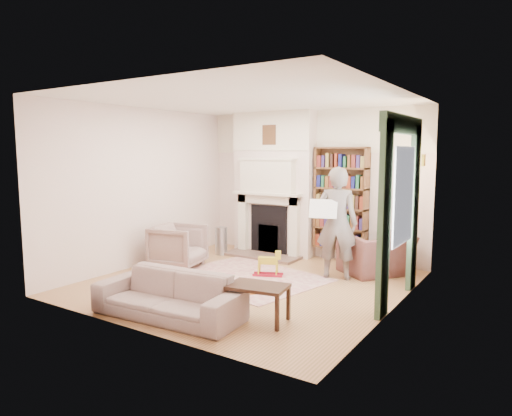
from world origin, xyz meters
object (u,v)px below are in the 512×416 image
Objects in this scene: armchair_reading at (376,254)px; paraffin_heater at (221,241)px; sofa at (168,295)px; coffee_table at (258,303)px; rocking_horse at (268,263)px; bookcase at (341,198)px; armchair_left at (178,246)px; man_reading at (337,223)px.

paraffin_heater is (-3.04, -0.23, -0.06)m from armchair_reading.
armchair_reading is at bearing 61.35° from sofa.
coffee_table reaches higher than rocking_horse.
sofa is 3.44× the size of paraffin_heater.
bookcase is 1.79× the size of armchair_reading.
armchair_left is 2.94m from coffee_table.
armchair_left is at bearing 125.03° from sofa.
armchair_reading reaches higher than sofa.
coffee_table is 3.67m from paraffin_heater.
coffee_table is at bearing 26.55° from armchair_reading.
sofa is 2.24m from rocking_horse.
paraffin_heater is at bearing -24.26° from man_reading.
man_reading is (-0.45, -0.60, 0.56)m from armchair_reading.
rocking_horse is (-0.94, 1.77, -0.01)m from coffee_table.
sofa is 2.70× the size of coffee_table.
coffee_table is at bearing 72.88° from man_reading.
bookcase is 2.64× the size of coffee_table.
bookcase is at bearing -85.12° from armchair_reading.
bookcase reaches higher than sofa.
man_reading is at bearing 64.59° from sofa.
bookcase is at bearing 75.89° from sofa.
paraffin_heater is at bearing -161.32° from bookcase.
armchair_left is (-3.06, -1.45, 0.04)m from armchair_reading.
bookcase reaches higher than man_reading.
armchair_left is 0.44× the size of sofa.
armchair_reading is 3.66m from sofa.
rocking_horse is at bearing -109.77° from bookcase.
paraffin_heater is at bearing 128.34° from rocking_horse.
sofa is 3.48m from paraffin_heater.
man_reading is (2.61, 0.85, 0.52)m from armchair_left.
paraffin_heater is (-2.55, 2.64, 0.05)m from coffee_table.
sofa is 3.00m from man_reading.
sofa is (-1.49, -3.34, -0.06)m from armchair_reading.
armchair_left is 1.51× the size of paraffin_heater.
armchair_left is at bearing 141.35° from coffee_table.
armchair_reading is (0.85, -0.52, -0.84)m from bookcase.
bookcase is 1.03× the size of man_reading.
bookcase is 3.36× the size of paraffin_heater.
armchair_reading is at bearing 14.41° from rocking_horse.
sofa is at bearing -115.00° from rocking_horse.
bookcase reaches higher than armchair_left.
bookcase is at bearing 18.68° from paraffin_heater.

